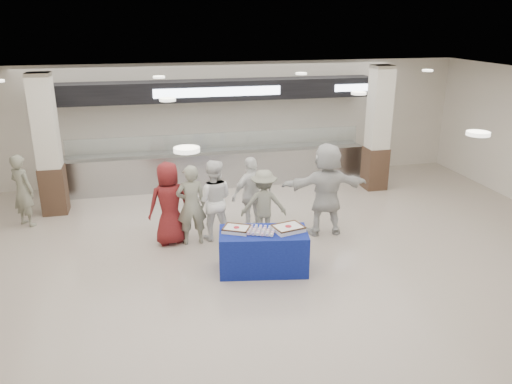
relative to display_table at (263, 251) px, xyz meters
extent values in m
plane|color=#BFB3A3|center=(-0.04, -0.37, -0.38)|extent=(14.00, 14.00, 0.00)
cube|color=#ADB0B3|center=(-0.04, 5.03, 0.08)|extent=(8.00, 0.80, 0.90)
cube|color=#ADB0B3|center=(-0.04, 5.03, 0.55)|extent=(8.00, 0.85, 0.04)
cube|color=white|center=(-0.04, 4.73, 0.88)|extent=(7.60, 0.02, 0.50)
cube|color=black|center=(-0.04, 5.03, 2.17)|extent=(8.40, 0.70, 0.50)
cube|color=silver|center=(-0.04, 4.67, 2.17)|extent=(3.20, 0.03, 0.22)
cube|color=silver|center=(3.76, 4.67, 2.17)|extent=(1.40, 0.03, 0.18)
cube|color=#3B261A|center=(-4.04, 3.83, 0.18)|extent=(0.55, 0.55, 1.10)
cube|color=silver|center=(-4.04, 3.83, 1.78)|extent=(0.50, 0.50, 2.10)
cube|color=#3B261A|center=(3.96, 3.83, 0.18)|extent=(0.55, 0.55, 1.10)
cube|color=silver|center=(3.96, 3.83, 1.78)|extent=(0.50, 0.50, 2.10)
cube|color=navy|center=(0.00, 0.00, 0.00)|extent=(1.66, 1.03, 0.75)
cube|color=white|center=(-0.46, 0.13, 0.41)|extent=(0.56, 0.51, 0.07)
cube|color=#4B2C15|center=(-0.46, 0.13, 0.46)|extent=(0.56, 0.51, 0.02)
cylinder|color=#B51926|center=(-0.46, 0.13, 0.45)|extent=(0.13, 0.13, 0.01)
cube|color=white|center=(0.44, -0.05, 0.41)|extent=(0.59, 0.50, 0.08)
cube|color=#4B2C15|center=(0.44, -0.05, 0.47)|extent=(0.59, 0.50, 0.02)
cylinder|color=#B51926|center=(0.44, -0.05, 0.46)|extent=(0.14, 0.14, 0.01)
cube|color=#AEAEB3|center=(-0.04, -0.03, 0.38)|extent=(0.50, 0.44, 0.02)
imported|color=maroon|center=(-1.54, 1.55, 0.47)|extent=(0.93, 0.72, 1.68)
imported|color=gray|center=(-1.12, 1.43, 0.44)|extent=(0.62, 0.42, 1.63)
imported|color=white|center=(-0.66, 1.57, 0.46)|extent=(0.91, 0.77, 1.67)
imported|color=white|center=(0.18, 1.79, 0.44)|extent=(1.03, 0.71, 1.62)
imported|color=gray|center=(0.35, 1.40, 0.35)|extent=(1.01, 0.69, 1.45)
imported|color=silver|center=(1.65, 1.32, 0.60)|extent=(1.84, 0.70, 1.95)
imported|color=gray|center=(-4.56, 3.18, 0.42)|extent=(0.69, 0.67, 1.60)
camera|label=1|loc=(-1.90, -7.80, 3.93)|focal=35.00mm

